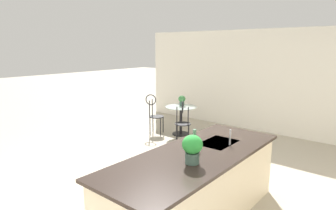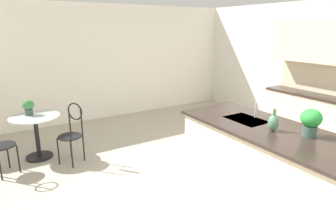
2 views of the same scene
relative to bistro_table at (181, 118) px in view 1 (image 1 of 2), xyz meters
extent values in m
plane|color=#B2A893|center=(2.60, 1.59, -0.45)|extent=(40.00, 40.00, 0.00)
cube|color=silver|center=(-1.66, 1.59, 0.90)|extent=(0.12, 7.80, 2.70)
cube|color=beige|center=(2.90, 2.44, -0.01)|extent=(2.70, 0.96, 0.88)
cube|color=#2D231E|center=(2.90, 2.44, 0.45)|extent=(2.80, 1.06, 0.04)
cube|color=#B2B5BA|center=(2.35, 2.44, 0.46)|extent=(0.56, 0.40, 0.03)
cylinder|color=black|center=(0.00, 0.00, -0.43)|extent=(0.44, 0.44, 0.03)
cylinder|color=black|center=(0.00, 0.00, -0.07)|extent=(0.07, 0.07, 0.69)
cylinder|color=#B2C6C1|center=(0.00, 0.00, 0.29)|extent=(0.80, 0.80, 0.01)
cylinder|color=black|center=(0.46, 0.24, -0.22)|extent=(0.03, 0.03, 0.45)
cylinder|color=black|center=(0.30, 0.47, -0.22)|extent=(0.03, 0.03, 0.45)
cylinder|color=black|center=(0.69, 0.39, -0.22)|extent=(0.03, 0.03, 0.45)
cylinder|color=black|center=(0.53, 0.63, -0.22)|extent=(0.03, 0.03, 0.45)
cylinder|color=black|center=(0.50, 0.43, 0.01)|extent=(0.53, 0.53, 0.02)
cylinder|color=black|center=(0.69, 0.41, 0.23)|extent=(0.03, 0.03, 0.45)
cylinder|color=black|center=(0.55, 0.62, 0.23)|extent=(0.03, 0.03, 0.45)
torus|color=black|center=(0.62, 0.52, 0.45)|extent=(0.25, 0.18, 0.28)
cylinder|color=black|center=(0.17, -0.46, -0.22)|extent=(0.03, 0.03, 0.45)
cylinder|color=black|center=(0.41, -0.34, -0.22)|extent=(0.03, 0.03, 0.45)
cylinder|color=black|center=(0.29, -0.71, -0.22)|extent=(0.03, 0.03, 0.45)
cylinder|color=black|center=(0.54, -0.59, -0.22)|extent=(0.03, 0.03, 0.45)
cylinder|color=black|center=(0.35, -0.53, 0.01)|extent=(0.51, 0.51, 0.02)
cylinder|color=black|center=(0.31, -0.72, 0.23)|extent=(0.03, 0.03, 0.45)
cylinder|color=black|center=(0.54, -0.60, 0.23)|extent=(0.03, 0.03, 0.45)
torus|color=black|center=(0.42, -0.66, 0.45)|extent=(0.15, 0.26, 0.28)
cylinder|color=#B2B5BA|center=(2.35, 2.62, 0.58)|extent=(0.02, 0.02, 0.22)
cylinder|color=#385147|center=(-0.12, -0.06, 0.34)|extent=(0.13, 0.13, 0.10)
ellipsoid|color=#36723C|center=(-0.12, -0.06, 0.47)|extent=(0.19, 0.19, 0.17)
cylinder|color=#385147|center=(3.20, 2.58, 0.54)|extent=(0.16, 0.16, 0.13)
ellipsoid|color=green|center=(3.20, 2.58, 0.70)|extent=(0.24, 0.24, 0.22)
ellipsoid|color=#4C7A5B|center=(2.85, 2.37, 0.58)|extent=(0.13, 0.13, 0.21)
cylinder|color=#4C7A5B|center=(2.85, 2.37, 0.72)|extent=(0.04, 0.04, 0.08)
camera|label=1|loc=(5.81, 4.39, 1.80)|focal=31.05mm
camera|label=2|loc=(5.03, -0.50, 1.72)|focal=30.71mm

